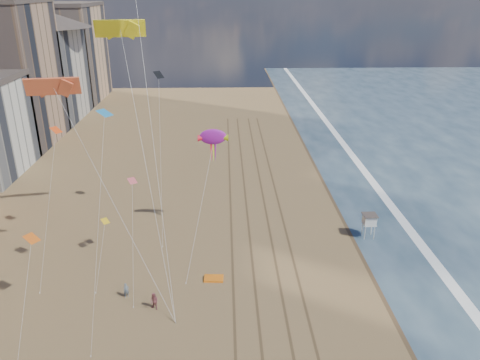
% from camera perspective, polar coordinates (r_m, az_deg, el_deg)
% --- Properties ---
extents(wet_sand, '(260.00, 260.00, 0.00)m').
position_cam_1_polar(wet_sand, '(75.10, 14.44, -2.46)').
color(wet_sand, '#42301E').
rests_on(wet_sand, ground).
extents(foam, '(260.00, 260.00, 0.00)m').
position_cam_1_polar(foam, '(76.38, 17.47, -2.38)').
color(foam, white).
rests_on(foam, ground).
extents(tracks, '(7.68, 120.00, 0.01)m').
position_cam_1_polar(tracks, '(63.38, 2.37, -6.54)').
color(tracks, brown).
rests_on(tracks, ground).
extents(lifeguard_stand, '(1.84, 1.84, 3.31)m').
position_cam_1_polar(lifeguard_stand, '(63.62, 15.50, -4.70)').
color(lifeguard_stand, silver).
rests_on(lifeguard_stand, ground).
extents(grounded_kite, '(2.24, 1.50, 0.25)m').
position_cam_1_polar(grounded_kite, '(54.24, -3.21, -11.89)').
color(grounded_kite, orange).
rests_on(grounded_kite, ground).
extents(show_kite, '(3.89, 6.46, 17.66)m').
position_cam_1_polar(show_kite, '(58.67, -3.32, 5.24)').
color(show_kite, purple).
rests_on(show_kite, ground).
extents(kite_flyer_a, '(0.72, 0.64, 1.66)m').
position_cam_1_polar(kite_flyer_a, '(52.51, -13.69, -12.94)').
color(kite_flyer_a, slate).
rests_on(kite_flyer_a, ground).
extents(kite_flyer_b, '(1.16, 1.09, 1.89)m').
position_cam_1_polar(kite_flyer_b, '(50.16, -10.41, -14.34)').
color(kite_flyer_b, '#8E484E').
rests_on(kite_flyer_b, ground).
extents(parafoils, '(12.66, 11.96, 13.61)m').
position_cam_1_polar(parafoils, '(53.13, -16.28, 17.87)').
color(parafoils, black).
rests_on(parafoils, ground).
extents(small_kites, '(13.20, 20.84, 17.17)m').
position_cam_1_polar(small_kites, '(53.26, -17.06, 2.89)').
color(small_kites, '#EA4613').
rests_on(small_kites, ground).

